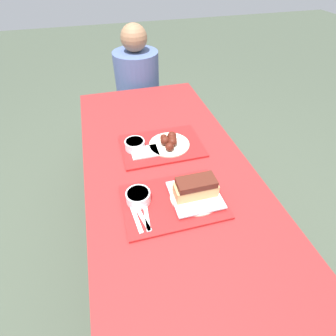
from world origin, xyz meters
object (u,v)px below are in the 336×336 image
tray_far (162,146)px  bowl_coleslaw_near (138,196)px  wings_plate_far (169,142)px  brisket_sandwich_plate (195,191)px  bowl_coleslaw_far (135,144)px  tray_near (173,202)px  person_seated_across (137,80)px

tray_far → bowl_coleslaw_near: 0.40m
wings_plate_far → brisket_sandwich_plate: bearing=-88.8°
brisket_sandwich_plate → wings_plate_far: size_ratio=1.00×
bowl_coleslaw_near → brisket_sandwich_plate: size_ratio=0.48×
brisket_sandwich_plate → bowl_coleslaw_far: 0.44m
tray_near → brisket_sandwich_plate: (0.09, -0.00, 0.04)m
tray_near → bowl_coleslaw_far: 0.41m
brisket_sandwich_plate → bowl_coleslaw_far: (-0.19, 0.40, -0.01)m
tray_near → bowl_coleslaw_near: size_ratio=4.14×
bowl_coleslaw_near → wings_plate_far: (0.23, 0.34, -0.01)m
person_seated_across → bowl_coleslaw_near: bearing=-99.7°
brisket_sandwich_plate → bowl_coleslaw_far: size_ratio=2.08×
tray_far → person_seated_across: size_ratio=0.60×
wings_plate_far → person_seated_across: (-0.00, 0.95, -0.06)m
tray_far → bowl_coleslaw_far: bowl_coleslaw_far is taller
tray_near → brisket_sandwich_plate: brisket_sandwich_plate is taller
person_seated_across → tray_near: bearing=-93.5°
bowl_coleslaw_near → brisket_sandwich_plate: bearing=-10.0°
bowl_coleslaw_near → bowl_coleslaw_far: size_ratio=1.00×
tray_near → wings_plate_far: bearing=77.1°
tray_near → bowl_coleslaw_far: bowl_coleslaw_far is taller
tray_far → bowl_coleslaw_near: size_ratio=4.14×
person_seated_across → wings_plate_far: bearing=-89.7°
tray_near → bowl_coleslaw_near: (-0.14, 0.04, 0.03)m
person_seated_across → brisket_sandwich_plate: bearing=-89.4°
wings_plate_far → person_seated_across: size_ratio=0.30×
bowl_coleslaw_far → bowl_coleslaw_near: bearing=-97.5°
wings_plate_far → person_seated_across: bearing=90.3°
bowl_coleslaw_far → tray_near: bearing=-76.8°
tray_far → brisket_sandwich_plate: size_ratio=1.99×
tray_near → tray_far: size_ratio=1.00×
tray_far → brisket_sandwich_plate: 0.39m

